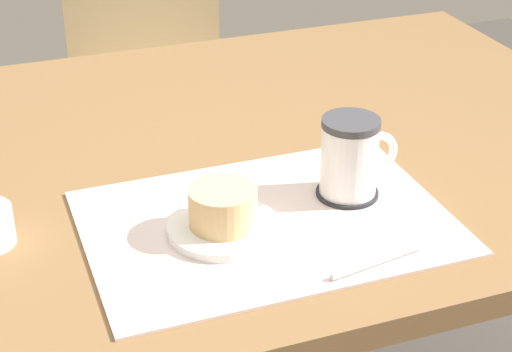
% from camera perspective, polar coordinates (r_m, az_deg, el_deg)
% --- Properties ---
extents(dining_table, '(1.40, 0.92, 0.74)m').
position_cam_1_polar(dining_table, '(1.33, -3.71, -0.91)').
color(dining_table, brown).
rests_on(dining_table, ground_plane).
extents(wooden_chair, '(0.47, 0.47, 0.91)m').
position_cam_1_polar(wooden_chair, '(2.15, -7.04, 5.78)').
color(wooden_chair, '#D1B27F').
rests_on(wooden_chair, ground_plane).
extents(placemat, '(0.47, 0.33, 0.00)m').
position_cam_1_polar(placemat, '(1.11, 0.71, -3.10)').
color(placemat, silver).
rests_on(placemat, dining_table).
extents(pastry_plate, '(0.14, 0.14, 0.01)m').
position_cam_1_polar(pastry_plate, '(1.09, -2.19, -3.47)').
color(pastry_plate, white).
rests_on(pastry_plate, placemat).
extents(pastry, '(0.09, 0.09, 0.05)m').
position_cam_1_polar(pastry, '(1.07, -2.22, -2.05)').
color(pastry, '#E5BC7F').
rests_on(pastry, pastry_plate).
extents(coffee_coaster, '(0.09, 0.09, 0.00)m').
position_cam_1_polar(coffee_coaster, '(1.18, 6.09, -1.11)').
color(coffee_coaster, '#232328').
rests_on(coffee_coaster, placemat).
extents(coffee_mug, '(0.11, 0.08, 0.11)m').
position_cam_1_polar(coffee_mug, '(1.15, 6.35, 1.35)').
color(coffee_mug, white).
rests_on(coffee_mug, coffee_coaster).
extents(teaspoon, '(0.13, 0.03, 0.01)m').
position_cam_1_polar(teaspoon, '(1.04, 8.04, -5.67)').
color(teaspoon, silver).
rests_on(teaspoon, placemat).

